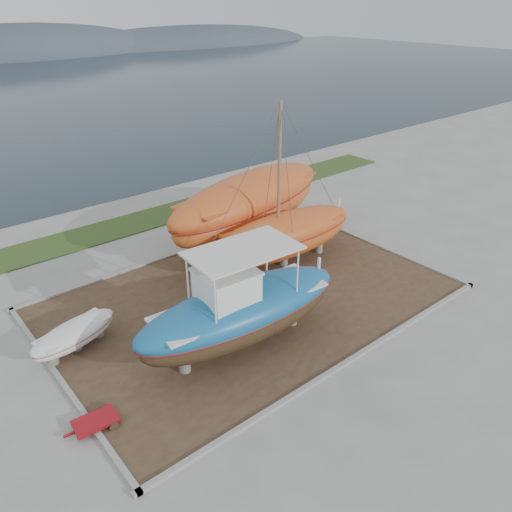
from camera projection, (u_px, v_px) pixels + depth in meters
ground at (310, 338)px, 21.03m from camera, size 140.00×140.00×0.00m
dirt_patch at (250, 298)px, 23.75m from camera, size 18.00×12.00×0.06m
curb_frame at (250, 297)px, 23.73m from camera, size 18.60×12.60×0.15m
grass_strip at (136, 223)px, 31.59m from camera, size 44.00×3.00×0.08m
blue_caique at (241, 300)px, 19.47m from camera, size 9.32×3.46×4.40m
white_dinghy at (75, 337)px, 20.04m from camera, size 4.05×2.35×1.15m
orange_sailboat at (286, 189)px, 24.65m from camera, size 8.84×3.05×8.55m
orange_bare_hull at (249, 209)px, 28.35m from camera, size 12.42×5.85×3.92m
red_trailer at (96, 423)px, 16.64m from camera, size 2.23×1.24×0.30m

